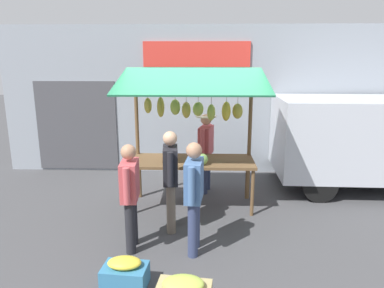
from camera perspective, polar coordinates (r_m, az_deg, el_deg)
The scene contains 9 objects.
ground_plane at distance 6.69m, azimuth 0.08°, elevation -9.85°, with size 40.00×40.00×0.00m, color #424244.
street_backdrop at distance 8.39m, azimuth 0.15°, elevation 7.01°, with size 9.00×0.30×3.40m.
market_stall at distance 6.29m, azimuth 0.19°, elevation 3.54°, with size 2.50×1.46×2.50m.
vendor_with_sunhat at distance 7.10m, azimuth 2.23°, elevation -0.45°, with size 0.41×0.67×1.60m.
shopper_in_striped_shirt at distance 4.87m, azimuth 0.32°, elevation -7.52°, with size 0.26×0.68×1.58m.
shopper_in_grey_tee at distance 5.03m, azimuth -9.92°, elevation -7.42°, with size 0.25×0.67×1.54m.
shopper_with_shopping_bag at distance 5.51m, azimuth -3.46°, elevation -4.87°, with size 0.26×0.68×1.60m.
parked_van at distance 8.19m, azimuth 27.67°, elevation 1.20°, with size 4.45×1.97×1.88m.
produce_crate_side at distance 4.57m, azimuth -10.72°, elevation -19.73°, with size 0.56×0.40×0.37m.
Camera 1 is at (-0.18, 6.13, 2.66)m, focal length 33.21 mm.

